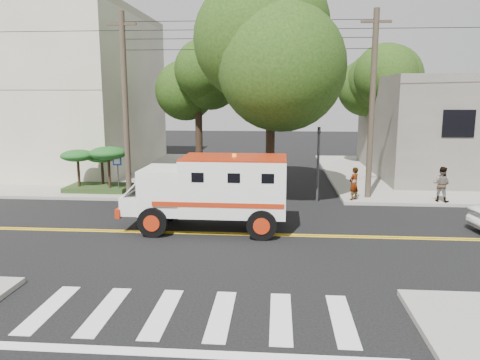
{
  "coord_description": "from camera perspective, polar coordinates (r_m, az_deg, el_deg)",
  "views": [
    {
      "loc": [
        1.87,
        -16.63,
        5.09
      ],
      "look_at": [
        0.33,
        2.41,
        1.6
      ],
      "focal_mm": 35.0,
      "sensor_mm": 36.0,
      "label": 1
    }
  ],
  "objects": [
    {
      "name": "ground",
      "position": [
        17.49,
        -1.72,
        -6.57
      ],
      "size": [
        100.0,
        100.0,
        0.0
      ],
      "primitive_type": "plane",
      "color": "black",
      "rests_on": "ground"
    },
    {
      "name": "pedestrian_a",
      "position": [
        22.81,
        13.71,
        -0.44
      ],
      "size": [
        0.67,
        0.67,
        1.57
      ],
      "primitive_type": "imported",
      "rotation": [
        0.0,
        0.0,
        3.9
      ],
      "color": "gray",
      "rests_on": "sidewalk_ne"
    },
    {
      "name": "armored_truck",
      "position": [
        17.66,
        -3.29,
        -1.03
      ],
      "size": [
        6.24,
        2.59,
        2.83
      ],
      "rotation": [
        0.0,
        0.0,
        -0.01
      ],
      "color": "white",
      "rests_on": "ground"
    },
    {
      "name": "utility_pole_right",
      "position": [
        23.26,
        15.79,
        8.52
      ],
      "size": [
        0.28,
        0.28,
        9.0
      ],
      "primitive_type": "cylinder",
      "color": "#382D23",
      "rests_on": "ground"
    },
    {
      "name": "tree_main",
      "position": [
        22.93,
        4.97,
        15.6
      ],
      "size": [
        6.08,
        5.7,
        9.85
      ],
      "color": "black",
      "rests_on": "ground"
    },
    {
      "name": "accessibility_sign",
      "position": [
        24.47,
        -14.69,
        1.26
      ],
      "size": [
        0.45,
        0.1,
        2.02
      ],
      "color": "#3F3F42",
      "rests_on": "ground"
    },
    {
      "name": "building_left",
      "position": [
        36.08,
        -24.51,
        9.54
      ],
      "size": [
        16.0,
        14.0,
        10.0
      ],
      "primitive_type": "cube",
      "color": "#B7B096",
      "rests_on": "sidewalk_nw"
    },
    {
      "name": "traffic_signal",
      "position": [
        22.5,
        9.53,
        2.9
      ],
      "size": [
        0.15,
        0.18,
        3.6
      ],
      "color": "#3F3F42",
      "rests_on": "ground"
    },
    {
      "name": "sidewalk_nw",
      "position": [
        34.19,
        -22.15,
        1.16
      ],
      "size": [
        17.0,
        17.0,
        0.15
      ],
      "primitive_type": "cube",
      "color": "gray",
      "rests_on": "ground"
    },
    {
      "name": "tree_left",
      "position": [
        28.78,
        -4.56,
        11.6
      ],
      "size": [
        4.48,
        4.2,
        7.7
      ],
      "color": "black",
      "rests_on": "ground"
    },
    {
      "name": "utility_pole_left",
      "position": [
        23.84,
        -13.79,
        8.65
      ],
      "size": [
        0.28,
        0.28,
        9.0
      ],
      "primitive_type": "cylinder",
      "color": "#382D23",
      "rests_on": "ground"
    },
    {
      "name": "pedestrian_b",
      "position": [
        23.78,
        23.34,
        -0.46
      ],
      "size": [
        1.02,
        0.97,
        1.65
      ],
      "primitive_type": "imported",
      "rotation": [
        0.0,
        0.0,
        2.53
      ],
      "color": "gray",
      "rests_on": "sidewalk_ne"
    },
    {
      "name": "sidewalk_ne",
      "position": [
        32.68,
        25.41,
        0.52
      ],
      "size": [
        17.0,
        17.0,
        0.15
      ],
      "primitive_type": "cube",
      "color": "gray",
      "rests_on": "ground"
    },
    {
      "name": "tree_right",
      "position": [
        33.16,
        17.13,
        11.65
      ],
      "size": [
        4.8,
        4.5,
        8.2
      ],
      "color": "black",
      "rests_on": "ground"
    },
    {
      "name": "palm_planter",
      "position": [
        25.28,
        -17.03,
        2.07
      ],
      "size": [
        3.52,
        2.63,
        2.36
      ],
      "color": "#1E3314",
      "rests_on": "sidewalk_nw"
    }
  ]
}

